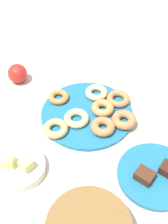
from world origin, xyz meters
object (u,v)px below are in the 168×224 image
object	(u,v)px
donut_1	(59,97)
melon_chunk_right	(8,162)
cake_plate	(155,175)
fruit_bowl	(20,168)
donut_0	(76,118)
donut_6	(97,93)
donut_5	(56,128)
donut_3	(118,99)
brownie_far	(145,176)
melon_chunk_left	(26,164)
donut_plate	(87,114)
donut_2	(103,127)
donut_7	(124,119)
donut_4	(103,108)
apple	(17,73)

from	to	relation	value
donut_1	melon_chunk_right	bearing A→B (deg)	88.65
cake_plate	fruit_bowl	xyz separation A→B (m)	(0.40, 0.14, 0.01)
donut_0	donut_6	world-z (taller)	same
donut_5	melon_chunk_right	bearing A→B (deg)	70.62
donut_3	donut_6	world-z (taller)	same
donut_3	fruit_bowl	world-z (taller)	donut_3
brownie_far	melon_chunk_left	distance (m)	0.36
donut_plate	donut_5	world-z (taller)	donut_5
cake_plate	melon_chunk_right	world-z (taller)	melon_chunk_right
donut_2	cake_plate	xyz separation A→B (m)	(-0.21, 0.11, -0.02)
donut_1	donut_7	bearing A→B (deg)	175.25
donut_2	donut_7	xyz separation A→B (m)	(-0.06, -0.06, 0.00)
donut_7	cake_plate	world-z (taller)	donut_7
donut_6	brownie_far	size ratio (longest dim) A/B	1.61
donut_4	melon_chunk_right	bearing A→B (deg)	61.47
donut_2	fruit_bowl	bearing A→B (deg)	52.40
donut_1	donut_7	size ratio (longest dim) A/B	0.89
apple	fruit_bowl	bearing A→B (deg)	121.20
donut_5	apple	size ratio (longest dim) A/B	1.10
melon_chunk_left	apple	xyz separation A→B (m)	(0.26, -0.38, -0.01)
donut_5	donut_7	bearing A→B (deg)	-148.61
fruit_bowl	apple	xyz separation A→B (m)	(0.23, -0.38, 0.02)
donut_3	melon_chunk_left	xyz separation A→B (m)	(0.17, 0.41, 0.02)
donut_2	donut_5	distance (m)	0.16
donut_2	melon_chunk_right	distance (m)	0.34
donut_5	donut_6	bearing A→B (deg)	-107.51
donut_0	donut_7	world-z (taller)	donut_7
donut_5	cake_plate	distance (m)	0.37
donut_0	apple	bearing A→B (deg)	-22.57
donut_3	apple	bearing A→B (deg)	2.81
donut_plate	apple	bearing A→B (deg)	-13.10
donut_4	donut_3	bearing A→B (deg)	-118.08
cake_plate	donut_plate	bearing A→B (deg)	-29.91
donut_2	donut_3	world-z (taller)	donut_2
brownie_far	fruit_bowl	size ratio (longest dim) A/B	0.34
apple	donut_0	bearing A→B (deg)	157.43
donut_6	donut_7	distance (m)	0.17
donut_5	melon_chunk_right	distance (m)	0.20
donut_1	donut_4	size ratio (longest dim) A/B	0.93
melon_chunk_left	melon_chunk_right	world-z (taller)	same
donut_plate	donut_1	xyz separation A→B (m)	(0.13, -0.03, 0.02)
donut_4	melon_chunk_right	xyz separation A→B (m)	(0.19, 0.35, 0.02)
cake_plate	apple	xyz separation A→B (m)	(0.63, -0.25, 0.03)
melon_chunk_right	fruit_bowl	bearing A→B (deg)	-156.80
donut_4	fruit_bowl	bearing A→B (deg)	64.43
donut_7	cake_plate	distance (m)	0.23
donut_plate	donut_2	world-z (taller)	donut_2
melon_chunk_left	donut_2	bearing A→B (deg)	-123.25
brownie_far	melon_chunk_left	bearing A→B (deg)	17.14
donut_4	donut_5	bearing A→B (deg)	51.92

